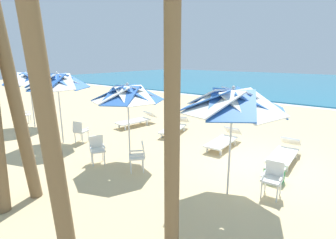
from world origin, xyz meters
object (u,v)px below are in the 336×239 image
object	(u,v)px
beach_umbrella_1	(128,94)
plastic_chair_3	(80,130)
plastic_chair_0	(273,177)
sun_lounger_2	(175,127)
sun_lounger_1	(224,140)
palm_tree_0	(174,40)
palm_tree_3	(33,23)
sun_lounger_0	(285,153)
plastic_chair_2	(139,155)
cooler_box	(274,174)
beach_umbrella_0	(233,102)
plastic_chair_1	(97,148)
sun_lounger_3	(137,120)
beach_umbrella_2	(57,82)
palm_tree_2	(1,29)
beach_umbrella_3	(29,79)
plastic_chair_4	(24,114)

from	to	relation	value
beach_umbrella_1	plastic_chair_3	world-z (taller)	beach_umbrella_1
plastic_chair_0	sun_lounger_2	distance (m)	5.70
sun_lounger_1	palm_tree_0	size ratio (longest dim) A/B	0.40
palm_tree_3	sun_lounger_0	bearing A→B (deg)	79.58
sun_lounger_1	plastic_chair_2	bearing A→B (deg)	-106.83
plastic_chair_2	cooler_box	bearing A→B (deg)	27.56
beach_umbrella_1	sun_lounger_2	bearing A→B (deg)	102.33
beach_umbrella_0	palm_tree_0	distance (m)	2.59
sun_lounger_2	beach_umbrella_0	bearing A→B (deg)	-39.60
beach_umbrella_0	cooler_box	size ratio (longest dim) A/B	5.29
plastic_chair_1	plastic_chair_3	size ratio (longest dim) A/B	1.00
sun_lounger_0	plastic_chair_1	bearing A→B (deg)	-140.82
plastic_chair_1	sun_lounger_3	distance (m)	4.59
plastic_chair_2	beach_umbrella_2	size ratio (longest dim) A/B	0.32
palm_tree_2	palm_tree_3	world-z (taller)	palm_tree_2
plastic_chair_0	sun_lounger_2	size ratio (longest dim) A/B	0.39
cooler_box	sun_lounger_0	bearing A→B (deg)	95.19
plastic_chair_1	palm_tree_2	size ratio (longest dim) A/B	0.14
sun_lounger_1	plastic_chair_1	bearing A→B (deg)	-123.21
palm_tree_0	palm_tree_2	size ratio (longest dim) A/B	0.90
beach_umbrella_3	plastic_chair_3	bearing A→B (deg)	-0.57
plastic_chair_0	sun_lounger_2	xyz separation A→B (m)	(-4.95, 2.81, -0.22)
plastic_chair_1	palm_tree_3	distance (m)	5.58
palm_tree_3	sun_lounger_1	bearing A→B (deg)	97.00
sun_lounger_1	palm_tree_3	world-z (taller)	palm_tree_3
plastic_chair_2	beach_umbrella_2	world-z (taller)	beach_umbrella_2
sun_lounger_1	sun_lounger_0	bearing A→B (deg)	-0.90
beach_umbrella_2	plastic_chair_2	bearing A→B (deg)	-0.55
sun_lounger_0	sun_lounger_3	xyz separation A→B (m)	(-6.85, 0.24, 0.00)
plastic_chair_2	palm_tree_3	size ratio (longest dim) A/B	0.15
beach_umbrella_2	palm_tree_3	xyz separation A→B (m)	(6.05, -3.59, 1.27)
plastic_chair_3	plastic_chair_4	xyz separation A→B (m)	(-4.83, 0.02, 0.00)
plastic_chair_3	sun_lounger_3	xyz separation A→B (m)	(-0.07, 3.17, -0.22)
beach_umbrella_3	sun_lounger_2	bearing A→B (deg)	28.60
plastic_chair_2	plastic_chair_3	world-z (taller)	same
plastic_chair_1	palm_tree_0	distance (m)	5.31
beach_umbrella_3	sun_lounger_3	size ratio (longest dim) A/B	1.20
palm_tree_0	palm_tree_3	size ratio (longest dim) A/B	0.95
plastic_chair_4	sun_lounger_2	world-z (taller)	plastic_chair_4
beach_umbrella_1	beach_umbrella_3	distance (m)	6.72
beach_umbrella_3	cooler_box	size ratio (longest dim) A/B	5.32
beach_umbrella_1	plastic_chair_3	distance (m)	3.36
beach_umbrella_1	plastic_chair_1	bearing A→B (deg)	-138.39
plastic_chair_1	sun_lounger_2	bearing A→B (deg)	89.93
sun_lounger_3	cooler_box	bearing A→B (deg)	-15.18
plastic_chair_3	plastic_chair_4	size ratio (longest dim) A/B	1.00
plastic_chair_4	sun_lounger_3	size ratio (longest dim) A/B	0.39
beach_umbrella_0	palm_tree_3	size ratio (longest dim) A/B	0.46
beach_umbrella_0	plastic_chair_4	world-z (taller)	beach_umbrella_0
plastic_chair_2	palm_tree_2	distance (m)	4.45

